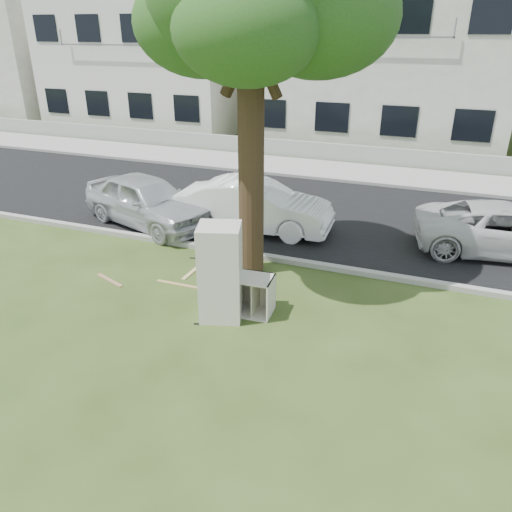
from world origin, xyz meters
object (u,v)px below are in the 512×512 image
at_px(cabinet, 247,294).
at_px(car_center, 254,206).
at_px(car_right, 508,230).
at_px(fridge, 220,273).
at_px(car_left, 147,201).

distance_m(cabinet, car_center, 4.33).
xyz_separation_m(cabinet, car_right, (4.81, 4.84, 0.22)).
height_order(fridge, cabinet, fridge).
relative_size(car_right, car_left, 1.06).
relative_size(fridge, car_left, 0.45).
bearing_deg(fridge, car_right, 27.10).
distance_m(fridge, car_right, 7.34).
height_order(cabinet, car_center, car_center).
height_order(cabinet, car_right, car_right).
xyz_separation_m(fridge, car_left, (-3.93, 3.71, -0.23)).
bearing_deg(cabinet, car_left, 138.00).
bearing_deg(car_right, fridge, 126.08).
height_order(car_center, car_right, car_center).
distance_m(car_center, car_left, 2.97).
relative_size(cabinet, car_right, 0.22).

